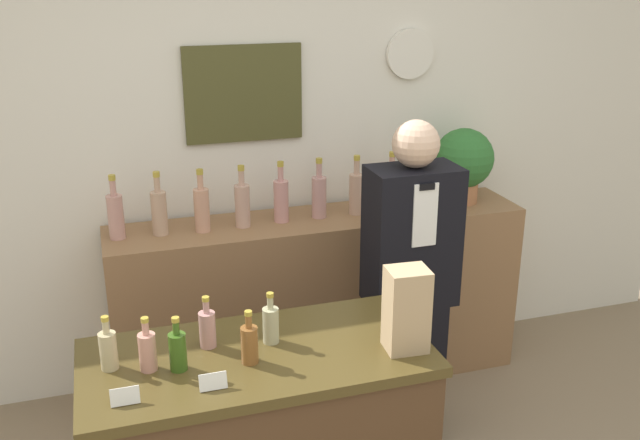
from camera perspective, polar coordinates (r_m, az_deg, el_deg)
back_wall at (r=3.82m, az=-4.08°, el=6.78°), size 5.20×0.09×2.70m
back_shelf at (r=3.91m, az=-0.01°, el=-6.44°), size 2.20×0.43×0.96m
shopkeeper at (r=3.33m, az=7.14°, el=-5.58°), size 0.40×0.25×1.59m
potted_plant at (r=3.99m, az=11.41°, el=4.62°), size 0.33×0.33×0.41m
paper_bag at (r=2.53m, az=6.94°, el=-7.13°), size 0.15×0.13×0.31m
price_card_left at (r=2.36m, az=-15.34°, el=-13.45°), size 0.09×0.02×0.06m
price_card_right at (r=2.37m, az=-8.55°, el=-12.66°), size 0.09×0.02×0.06m
counter_bottle_0 at (r=2.53m, az=-16.58°, el=-9.87°), size 0.06×0.06×0.20m
counter_bottle_1 at (r=2.49m, az=-13.64°, el=-10.10°), size 0.06×0.06×0.20m
counter_bottle_2 at (r=2.47m, az=-11.31°, el=-10.17°), size 0.06×0.06×0.20m
counter_bottle_3 at (r=2.59m, az=-9.00°, el=-8.52°), size 0.06×0.06×0.20m
counter_bottle_4 at (r=2.48m, az=-5.67°, el=-9.78°), size 0.06×0.06×0.20m
counter_bottle_5 at (r=2.59m, az=-3.96°, el=-8.28°), size 0.06×0.06×0.20m
shelf_bottle_0 at (r=3.54m, az=-16.03°, el=0.39°), size 0.08×0.08×0.32m
shelf_bottle_1 at (r=3.55m, az=-12.74°, el=0.70°), size 0.08×0.08×0.32m
shelf_bottle_2 at (r=3.55m, az=-9.44°, el=0.93°), size 0.08×0.08×0.32m
shelf_bottle_3 at (r=3.58m, az=-6.23°, el=1.29°), size 0.08×0.08×0.32m
shelf_bottle_4 at (r=3.64m, az=-3.13°, el=1.67°), size 0.08×0.08×0.32m
shelf_bottle_5 at (r=3.70m, az=-0.07°, el=1.98°), size 0.08×0.08×0.32m
shelf_bottle_6 at (r=3.76m, az=2.92°, el=2.25°), size 0.08×0.08×0.32m
shelf_bottle_7 at (r=3.84m, az=5.71°, el=2.57°), size 0.08×0.08×0.32m
shelf_bottle_8 at (r=3.90m, az=8.61°, el=2.73°), size 0.08×0.08×0.32m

